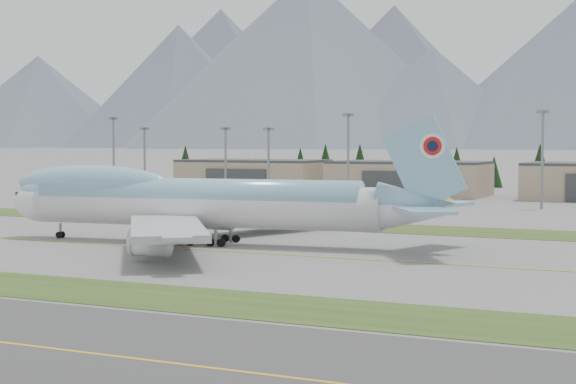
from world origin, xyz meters
The scene contains 11 objects.
ground centered at (0.00, 0.00, 0.00)m, with size 7000.00×7000.00×0.00m, color #61615F.
grass_strip_near centered at (0.00, -38.00, 0.00)m, with size 400.00×14.00×0.08m, color #2F4719.
grass_strip_far centered at (0.00, 45.00, 0.00)m, with size 400.00×18.00×0.08m, color #2F4719.
taxiway_line_main centered at (0.00, 0.00, 0.00)m, with size 400.00×0.40×0.02m, color gold.
boeing_747_freighter centered at (-8.52, 7.64, 6.95)m, with size 80.20×68.64×21.07m.
hangar_left centered at (-70.00, 149.90, 5.39)m, with size 48.00×26.60×10.80m.
hangar_center centered at (-15.00, 149.90, 5.39)m, with size 48.00×26.60×10.80m.
floodlight_masts centered at (-46.59, 111.33, 16.04)m, with size 136.11×9.28×24.80m.
service_vehicle_a centered at (-38.77, 123.58, 0.00)m, with size 1.58×3.92×1.34m, color white.
service_vehicle_b centered at (4.49, 122.41, 0.00)m, with size 1.36×3.88×1.28m, color #C5D836.
conifer_belt centered at (7.15, 211.43, 7.61)m, with size 274.01×14.57×16.60m.
Camera 1 is at (65.54, -118.41, 16.83)m, focal length 55.00 mm.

